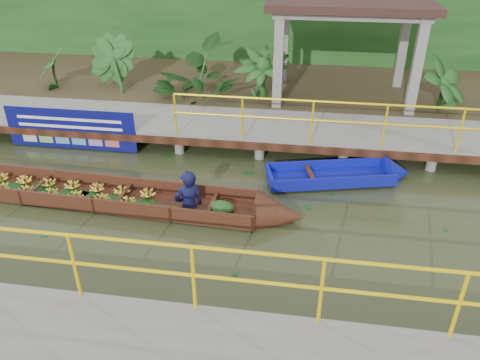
# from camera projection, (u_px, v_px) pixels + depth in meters

# --- Properties ---
(ground) EXTENTS (80.00, 80.00, 0.00)m
(ground) POSITION_uv_depth(u_px,v_px,m) (193.00, 216.00, 9.21)
(ground) COLOR #2F361B
(ground) RESTS_ON ground
(land_strip) EXTENTS (30.00, 8.00, 0.45)m
(land_strip) POSITION_uv_depth(u_px,v_px,m) (246.00, 86.00, 15.55)
(land_strip) COLOR #312618
(land_strip) RESTS_ON ground
(far_dock) EXTENTS (16.00, 2.06, 1.66)m
(far_dock) POSITION_uv_depth(u_px,v_px,m) (225.00, 126.00, 11.92)
(far_dock) COLOR slate
(far_dock) RESTS_ON ground
(pavilion) EXTENTS (4.40, 3.00, 3.00)m
(pavilion) POSITION_uv_depth(u_px,v_px,m) (349.00, 13.00, 12.85)
(pavilion) COLOR slate
(pavilion) RESTS_ON ground
(foliage_backdrop) EXTENTS (30.00, 0.80, 4.00)m
(foliage_backdrop) POSITION_uv_depth(u_px,v_px,m) (256.00, 16.00, 16.83)
(foliage_backdrop) COLOR #153B13
(foliage_backdrop) RESTS_ON ground
(vendor_boat) EXTENTS (9.32, 1.36, 2.03)m
(vendor_boat) POSITION_uv_depth(u_px,v_px,m) (92.00, 190.00, 9.61)
(vendor_boat) COLOR #35140E
(vendor_boat) RESTS_ON ground
(moored_blue_boat) EXTENTS (3.29, 1.58, 0.76)m
(moored_blue_boat) POSITION_uv_depth(u_px,v_px,m) (364.00, 175.00, 10.38)
(moored_blue_boat) COLOR #0D1397
(moored_blue_boat) RESTS_ON ground
(blue_banner) EXTENTS (3.34, 0.04, 1.04)m
(blue_banner) POSITION_uv_depth(u_px,v_px,m) (71.00, 129.00, 11.55)
(blue_banner) COLOR #0B0D5D
(blue_banner) RESTS_ON ground
(tropical_plants) EXTENTS (14.04, 1.04, 1.30)m
(tropical_plants) POSITION_uv_depth(u_px,v_px,m) (249.00, 81.00, 13.18)
(tropical_plants) COLOR #153B13
(tropical_plants) RESTS_ON ground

